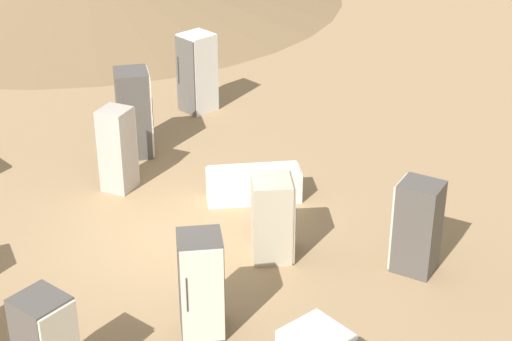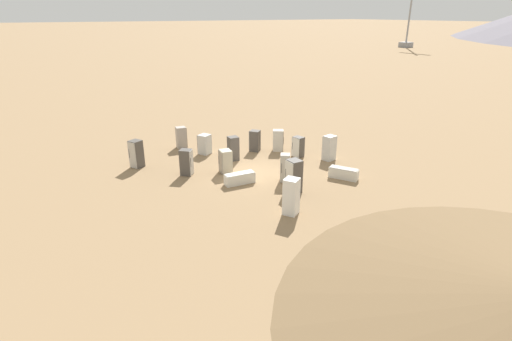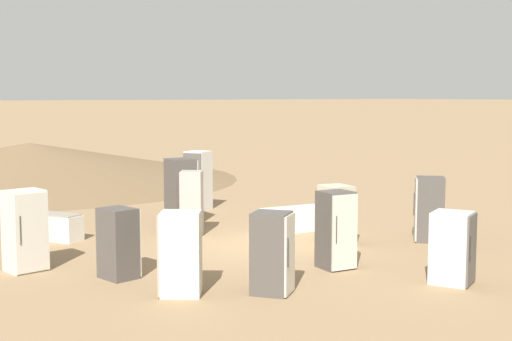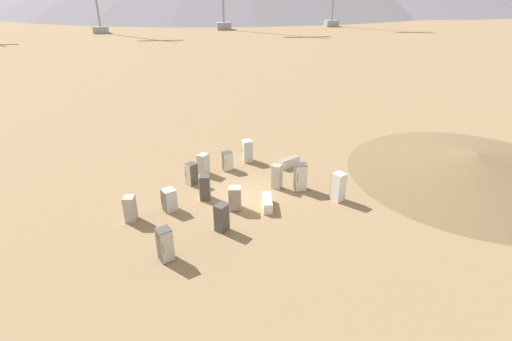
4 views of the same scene
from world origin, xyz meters
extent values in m
plane|color=#937551|center=(0.00, 0.00, 0.00)|extent=(1000.00, 1000.00, 0.00)
cube|color=#B2A88E|center=(0.93, 1.60, 0.75)|extent=(0.84, 0.76, 1.50)
cube|color=gray|center=(0.98, 1.94, 0.75)|extent=(0.73, 0.14, 1.44)
cylinder|color=#2D2D2D|center=(1.25, 1.94, 0.82)|extent=(0.02, 0.02, 0.52)
cube|color=#4C4742|center=(1.91, 3.88, 0.83)|extent=(0.90, 0.90, 1.66)
cube|color=#BCB7AD|center=(1.67, 3.61, 0.83)|extent=(0.45, 0.42, 1.59)
cylinder|color=#2D2D2D|center=(1.49, 3.73, 0.91)|extent=(0.02, 0.02, 0.58)
cube|color=white|center=(-5.80, 1.45, 0.96)|extent=(0.95, 0.95, 1.91)
cube|color=#56514C|center=(-5.61, 1.13, 0.96)|extent=(0.58, 0.37, 1.84)
cylinder|color=#2D2D2D|center=(-5.80, 0.98, 1.05)|extent=(0.02, 0.02, 0.67)
cube|color=#A89E93|center=(-2.18, -0.78, 0.86)|extent=(0.80, 0.80, 1.72)
cube|color=beige|center=(-2.42, -0.59, 0.86)|extent=(0.35, 0.45, 1.65)
cylinder|color=#2D2D2D|center=(-2.33, -0.42, 0.95)|extent=(0.02, 0.02, 0.60)
cube|color=silver|center=(-1.10, 1.74, 0.32)|extent=(0.75, 1.88, 0.63)
cube|color=silver|center=(-1.10, 1.74, 0.65)|extent=(0.72, 1.81, 0.04)
cube|color=#4C4742|center=(2.74, 0.06, 0.84)|extent=(0.70, 0.72, 1.67)
cube|color=beige|center=(3.07, 0.03, 0.84)|extent=(0.10, 0.63, 1.60)
cylinder|color=#2D2D2D|center=(3.08, -0.21, 0.92)|extent=(0.02, 0.02, 0.59)
cube|color=#4C4742|center=(-3.70, -0.30, 0.96)|extent=(0.78, 0.69, 1.91)
cube|color=silver|center=(-3.70, 0.06, 0.96)|extent=(0.74, 0.05, 1.83)
cylinder|color=#2D2D2D|center=(-3.43, 0.08, 1.05)|extent=(0.02, 0.02, 0.67)
camera|label=1|loc=(13.25, -1.53, 8.19)|focal=60.00mm
camera|label=2|loc=(-20.22, 12.50, 9.51)|focal=28.00mm
camera|label=3|loc=(14.33, -9.75, 3.72)|focal=50.00mm
camera|label=4|loc=(2.71, 23.21, 13.04)|focal=28.00mm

